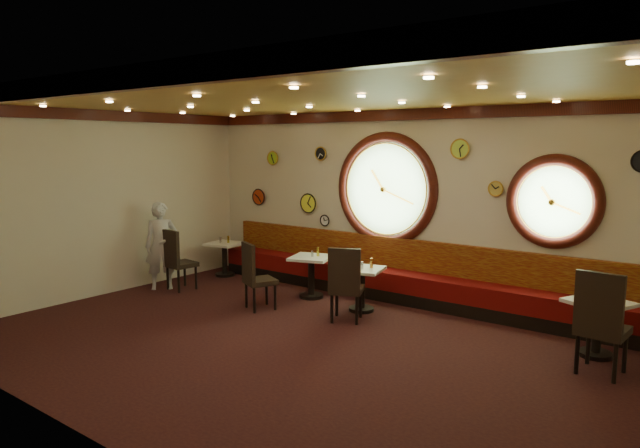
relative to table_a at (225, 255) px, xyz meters
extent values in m
cube|color=black|center=(3.85, -2.20, -0.43)|extent=(9.00, 6.00, 0.00)
cube|color=#C28C36|center=(3.85, -2.20, 2.77)|extent=(9.00, 6.00, 0.02)
cube|color=beige|center=(3.85, 0.80, 1.17)|extent=(9.00, 0.02, 3.20)
cube|color=beige|center=(3.85, -5.20, 1.17)|extent=(9.00, 0.02, 3.20)
cube|color=beige|center=(-0.65, -2.20, 1.17)|extent=(0.02, 6.00, 3.20)
cube|color=#39100A|center=(3.85, 0.75, 2.68)|extent=(9.00, 0.10, 0.18)
cube|color=#39100A|center=(3.85, -5.15, 2.68)|extent=(9.00, 0.10, 0.18)
cube|color=#39100A|center=(-0.60, -2.20, 2.68)|extent=(0.10, 6.00, 0.18)
cube|color=black|center=(3.85, 0.52, -0.33)|extent=(8.00, 0.55, 0.20)
cube|color=#560707|center=(3.85, 0.52, -0.08)|extent=(8.00, 0.55, 0.30)
cube|color=#610E07|center=(3.85, 0.74, 0.32)|extent=(8.00, 0.10, 0.55)
cylinder|color=#87C073|center=(3.25, 0.79, 1.42)|extent=(1.66, 0.02, 1.66)
torus|color=#39100A|center=(3.25, 0.78, 1.42)|extent=(1.98, 0.18, 1.98)
torus|color=gold|center=(3.25, 0.75, 1.42)|extent=(1.61, 0.03, 1.61)
cylinder|color=#87C073|center=(6.05, 0.79, 1.37)|extent=(1.10, 0.02, 1.10)
torus|color=#39100A|center=(6.05, 0.78, 1.37)|extent=(1.38, 0.18, 1.38)
torus|color=gold|center=(6.05, 0.75, 1.37)|extent=(1.09, 0.03, 1.09)
cylinder|color=#94BE26|center=(0.65, 0.76, 1.92)|extent=(0.26, 0.03, 0.26)
cylinder|color=#FFFE38|center=(1.55, 0.76, 1.07)|extent=(0.36, 0.03, 0.36)
cylinder|color=black|center=(1.85, 0.76, 2.02)|extent=(0.24, 0.03, 0.24)
cylinder|color=gold|center=(5.20, 0.76, 1.52)|extent=(0.22, 0.03, 0.22)
cylinder|color=red|center=(0.25, 0.76, 1.12)|extent=(0.32, 0.03, 0.32)
cylinder|color=white|center=(1.95, 0.76, 0.77)|extent=(0.20, 0.03, 0.20)
cylinder|color=#BCE347|center=(4.60, 0.76, 2.12)|extent=(0.30, 0.03, 0.30)
cylinder|color=black|center=(0.00, 0.00, -0.40)|extent=(0.39, 0.39, 0.05)
cylinder|color=black|center=(0.00, 0.00, -0.09)|extent=(0.11, 0.11, 0.61)
cube|color=white|center=(0.00, 0.00, 0.23)|extent=(0.70, 0.70, 0.04)
cylinder|color=black|center=(2.40, -0.24, -0.40)|extent=(0.41, 0.41, 0.06)
cylinder|color=black|center=(2.40, -0.24, -0.07)|extent=(0.11, 0.11, 0.66)
cube|color=white|center=(2.40, -0.24, 0.27)|extent=(0.83, 0.83, 0.05)
cylinder|color=black|center=(3.53, -0.39, -0.40)|extent=(0.40, 0.40, 0.05)
cylinder|color=black|center=(3.53, -0.39, -0.08)|extent=(0.11, 0.11, 0.63)
cube|color=white|center=(3.53, -0.39, 0.25)|extent=(0.76, 0.76, 0.05)
cylinder|color=black|center=(6.93, -0.27, -0.40)|extent=(0.41, 0.41, 0.06)
cylinder|color=black|center=(6.93, -0.27, -0.07)|extent=(0.11, 0.11, 0.65)
cube|color=white|center=(6.93, -0.27, 0.26)|extent=(0.86, 0.86, 0.05)
cube|color=black|center=(0.17, -1.23, 0.04)|extent=(0.51, 0.51, 0.08)
cube|color=black|center=(0.15, -1.43, 0.38)|extent=(0.47, 0.11, 0.60)
cube|color=black|center=(2.18, -1.28, 0.03)|extent=(0.60, 0.60, 0.08)
cube|color=black|center=(2.10, -1.46, 0.36)|extent=(0.44, 0.24, 0.59)
cube|color=black|center=(3.62, -0.94, 0.05)|extent=(0.63, 0.63, 0.08)
cube|color=black|center=(3.70, -1.13, 0.40)|extent=(0.46, 0.25, 0.62)
cube|color=black|center=(7.09, -0.82, 0.09)|extent=(0.55, 0.55, 0.09)
cube|color=black|center=(7.07, -1.04, 0.46)|extent=(0.52, 0.11, 0.67)
cylinder|color=silver|center=(-0.12, 0.01, 0.30)|extent=(0.04, 0.04, 0.10)
cylinder|color=silver|center=(2.37, -0.18, 0.34)|extent=(0.03, 0.03, 0.09)
cylinder|color=silver|center=(3.46, -0.32, 0.31)|extent=(0.03, 0.03, 0.09)
cylinder|color=silver|center=(6.84, -0.23, 0.34)|extent=(0.04, 0.04, 0.11)
cylinder|color=silver|center=(-0.03, -0.08, 0.30)|extent=(0.04, 0.04, 0.10)
cylinder|color=silver|center=(2.44, -0.26, 0.35)|extent=(0.04, 0.04, 0.10)
cylinder|color=silver|center=(3.56, -0.44, 0.32)|extent=(0.04, 0.04, 0.11)
cylinder|color=silver|center=(6.91, -0.25, 0.33)|extent=(0.03, 0.03, 0.10)
cylinder|color=gold|center=(0.08, 0.04, 0.32)|extent=(0.04, 0.04, 0.14)
cylinder|color=gold|center=(2.48, -0.16, 0.37)|extent=(0.05, 0.05, 0.15)
cylinder|color=orange|center=(3.64, -0.29, 0.35)|extent=(0.05, 0.05, 0.15)
cylinder|color=gold|center=(7.02, -0.15, 0.37)|extent=(0.05, 0.05, 0.16)
imported|color=silver|center=(-0.15, -1.41, 0.37)|extent=(0.66, 0.69, 1.59)
camera|label=1|loc=(8.31, -7.77, 2.19)|focal=32.00mm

